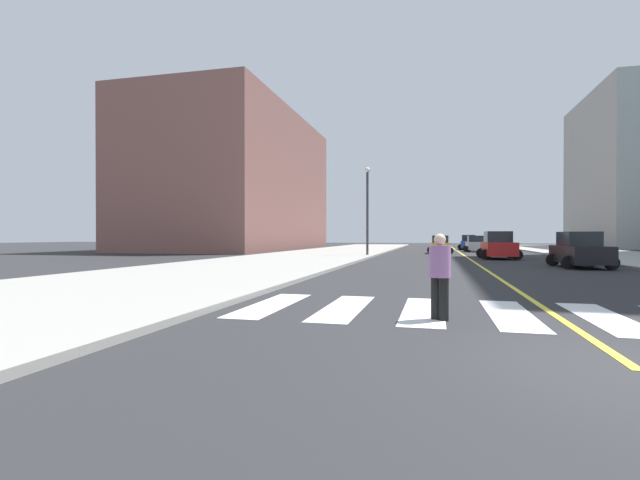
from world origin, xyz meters
TOP-DOWN VIEW (x-y plane):
  - ground_plane at (0.00, 0.00)m, footprint 220.00×220.00m
  - sidewalk_kerb_west at (-12.20, 20.00)m, footprint 10.00×120.00m
  - crosswalk_paint at (0.00, 4.00)m, footprint 13.50×4.00m
  - lane_divider_paint at (0.00, 40.00)m, footprint 0.16×80.00m
  - low_rise_brick_west at (-27.28, 48.07)m, footprint 16.00×32.00m
  - car_blue_nearest at (1.52, 52.22)m, footprint 2.66×4.17m
  - car_black_second at (5.01, 20.39)m, footprint 2.80×4.37m
  - car_red_third at (2.08, 29.44)m, footprint 2.89×4.58m
  - car_yellow_fourth at (-2.01, 39.29)m, footprint 2.49×3.94m
  - car_silver_fifth at (1.75, 45.17)m, footprint 2.50×3.94m
  - pedestrian_crossing at (-2.36, 2.94)m, footprint 0.43×0.43m
  - street_lamp at (-7.86, 30.79)m, footprint 0.44×0.44m

SIDE VIEW (x-z plane):
  - ground_plane at x=0.00m, z-range 0.00..0.00m
  - lane_divider_paint at x=0.00m, z-range 0.00..0.01m
  - crosswalk_paint at x=0.00m, z-range 0.00..0.01m
  - sidewalk_kerb_west at x=-12.20m, z-range 0.00..0.15m
  - car_silver_fifth at x=1.75m, z-range -0.06..1.69m
  - car_yellow_fourth at x=-2.01m, z-range -0.06..1.69m
  - car_blue_nearest at x=1.52m, z-range -0.06..1.78m
  - car_black_second at x=5.01m, z-range -0.06..1.85m
  - pedestrian_crossing at x=-2.36m, z-range 0.09..1.81m
  - car_red_third at x=2.08m, z-range -0.07..1.97m
  - street_lamp at x=-7.86m, z-range 0.81..8.00m
  - low_rise_brick_west at x=-27.28m, z-range 0.00..17.13m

